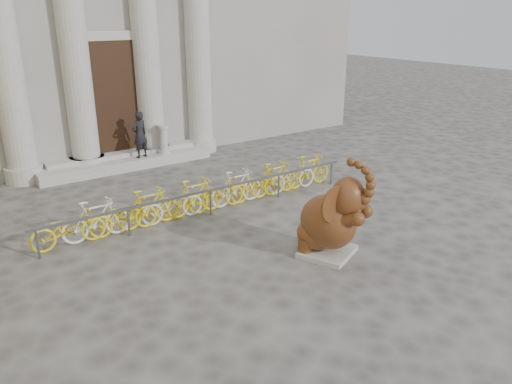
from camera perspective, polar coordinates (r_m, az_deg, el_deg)
ground at (r=10.30m, az=5.24°, el=-9.91°), size 80.00×80.00×0.00m
entrance_steps at (r=17.85m, az=-14.62°, el=3.32°), size 6.00×1.20×0.36m
elephant_statue at (r=10.99m, az=8.54°, el=-3.19°), size 1.56×1.82×2.29m
bike_rack at (r=13.38m, az=-5.82°, el=-0.28°), size 9.09×0.53×1.00m
pedestrian at (r=17.48m, az=-13.14°, el=6.41°), size 0.66×0.53×1.59m
balustrade_post at (r=17.90m, az=-10.54°, el=5.82°), size 0.41×0.41×1.01m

